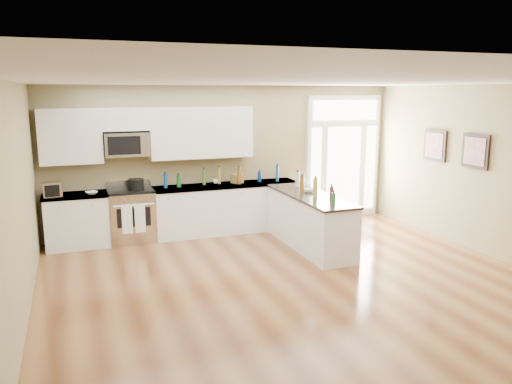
{
  "coord_description": "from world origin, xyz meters",
  "views": [
    {
      "loc": [
        -2.88,
        -5.31,
        2.68
      ],
      "look_at": [
        -0.16,
        2.0,
        1.11
      ],
      "focal_mm": 35.0,
      "sensor_mm": 36.0,
      "label": 1
    }
  ],
  "objects_px": {
    "kitchen_range": "(132,215)",
    "stockpot": "(136,184)",
    "peninsula_cabinet": "(310,223)",
    "toaster_oven": "(52,190)"
  },
  "relations": [
    {
      "from": "toaster_oven",
      "to": "stockpot",
      "type": "bearing_deg",
      "value": -0.56
    },
    {
      "from": "kitchen_range",
      "to": "stockpot",
      "type": "height_order",
      "value": "stockpot"
    },
    {
      "from": "peninsula_cabinet",
      "to": "kitchen_range",
      "type": "distance_m",
      "value": 3.21
    },
    {
      "from": "peninsula_cabinet",
      "to": "toaster_oven",
      "type": "xyz_separation_m",
      "value": [
        -4.15,
        1.32,
        0.63
      ]
    },
    {
      "from": "stockpot",
      "to": "kitchen_range",
      "type": "bearing_deg",
      "value": 163.5
    },
    {
      "from": "kitchen_range",
      "to": "toaster_oven",
      "type": "distance_m",
      "value": 1.42
    },
    {
      "from": "kitchen_range",
      "to": "toaster_oven",
      "type": "bearing_deg",
      "value": -174.45
    },
    {
      "from": "kitchen_range",
      "to": "stockpot",
      "type": "distance_m",
      "value": 0.59
    },
    {
      "from": "kitchen_range",
      "to": "stockpot",
      "type": "bearing_deg",
      "value": -16.5
    },
    {
      "from": "stockpot",
      "to": "toaster_oven",
      "type": "xyz_separation_m",
      "value": [
        -1.39,
        -0.1,
        0.01
      ]
    }
  ]
}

